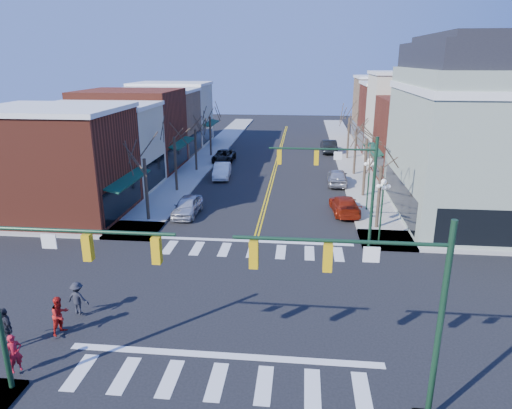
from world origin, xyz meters
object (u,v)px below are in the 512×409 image
(victorian_corner, at_px, (490,130))
(car_left_near, at_px, (187,206))
(lamppost_corner, at_px, (382,200))
(car_right_near, at_px, (345,205))
(pedestrian_dark_a, at_px, (6,327))
(car_left_mid, at_px, (222,171))
(pedestrian_red_b, at_px, (60,315))
(pedestrian_red_a, at_px, (14,353))
(car_right_far, at_px, (329,146))
(car_right_mid, at_px, (337,177))
(car_left_far, at_px, (224,156))
(lamppost_midblock, at_px, (369,175))
(pedestrian_dark_b, at_px, (78,298))

(victorian_corner, relative_size, car_left_near, 3.29)
(victorian_corner, relative_size, lamppost_corner, 3.29)
(car_right_near, bearing_deg, pedestrian_dark_a, 46.32)
(car_left_mid, xyz_separation_m, pedestrian_red_b, (-2.15, -28.32, 0.27))
(victorian_corner, xyz_separation_m, pedestrian_red_a, (-24.24, -21.03, -5.73))
(victorian_corner, xyz_separation_m, car_left_near, (-22.29, -1.94, -5.92))
(pedestrian_dark_a, bearing_deg, victorian_corner, 71.66)
(car_right_far, bearing_deg, car_right_mid, 87.14)
(car_left_far, bearing_deg, car_left_near, -88.48)
(lamppost_corner, relative_size, car_right_far, 0.85)
(lamppost_midblock, height_order, pedestrian_dark_b, lamppost_midblock)
(victorian_corner, height_order, lamppost_midblock, victorian_corner)
(victorian_corner, xyz_separation_m, car_right_far, (-10.14, 24.46, -5.82))
(car_left_mid, bearing_deg, car_right_mid, -12.47)
(car_left_far, height_order, pedestrian_dark_a, pedestrian_dark_a)
(lamppost_corner, xyz_separation_m, car_right_mid, (-1.80, 14.39, -2.18))
(car_right_mid, bearing_deg, car_left_far, -33.78)
(car_left_near, relative_size, car_left_mid, 0.96)
(pedestrian_red_a, bearing_deg, lamppost_midblock, 4.26)
(car_right_mid, height_order, car_right_far, car_right_far)
(car_left_near, xyz_separation_m, car_left_far, (-0.45, 19.44, -0.05))
(car_left_near, bearing_deg, pedestrian_red_b, -93.65)
(lamppost_midblock, relative_size, car_right_mid, 0.94)
(car_left_near, bearing_deg, lamppost_midblock, 11.47)
(lamppost_midblock, bearing_deg, pedestrian_red_a, -126.51)
(car_right_near, xyz_separation_m, pedestrian_dark_b, (-13.70, -16.58, 0.26))
(car_left_far, relative_size, pedestrian_dark_b, 3.09)
(car_right_mid, relative_size, pedestrian_red_b, 2.64)
(victorian_corner, distance_m, lamppost_corner, 10.89)
(pedestrian_red_b, distance_m, pedestrian_dark_a, 2.09)
(pedestrian_red_a, height_order, pedestrian_dark_b, pedestrian_dark_b)
(car_left_far, xyz_separation_m, car_right_mid, (12.65, -9.12, 0.09))
(car_left_near, bearing_deg, pedestrian_red_a, -94.23)
(car_left_mid, bearing_deg, car_right_far, 46.70)
(lamppost_corner, xyz_separation_m, lamppost_midblock, (0.00, 6.50, 0.00))
(car_right_near, height_order, pedestrian_red_a, pedestrian_red_a)
(car_left_near, distance_m, car_right_far, 29.06)
(car_right_far, height_order, pedestrian_dark_a, pedestrian_dark_a)
(lamppost_midblock, height_order, pedestrian_red_a, lamppost_midblock)
(car_right_near, xyz_separation_m, pedestrian_red_a, (-14.14, -20.81, 0.23))
(car_right_near, distance_m, car_right_far, 24.69)
(car_left_near, xyz_separation_m, car_left_mid, (0.64, 11.85, 0.01))
(car_left_far, height_order, car_right_far, car_right_far)
(car_left_mid, relative_size, car_right_near, 0.94)
(lamppost_corner, bearing_deg, car_left_far, 121.57)
(car_left_near, height_order, car_right_mid, car_right_mid)
(car_left_near, relative_size, car_right_mid, 0.94)
(victorian_corner, xyz_separation_m, car_left_mid, (-21.65, 9.91, -5.91))
(victorian_corner, bearing_deg, pedestrian_red_b, -142.28)
(car_right_far, bearing_deg, victorian_corner, 109.50)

